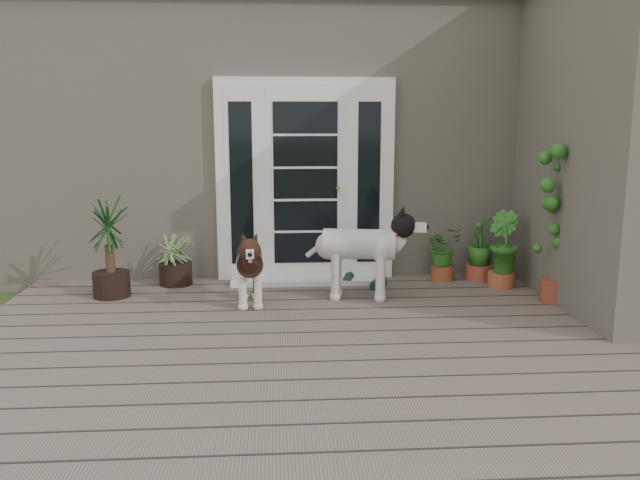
{
  "coord_description": "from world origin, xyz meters",
  "views": [
    {
      "loc": [
        -0.52,
        -4.46,
        1.88
      ],
      "look_at": [
        -0.1,
        1.75,
        0.7
      ],
      "focal_mm": 37.06,
      "sensor_mm": 36.0,
      "label": 1
    }
  ],
  "objects": [
    {
      "name": "sapling",
      "position": [
        2.14,
        1.48,
        0.89
      ],
      "size": [
        0.5,
        0.5,
        1.54
      ],
      "primitive_type": null,
      "rotation": [
        0.0,
        0.0,
        -0.1
      ],
      "color": "#1A5C1D",
      "rests_on": "deck"
    },
    {
      "name": "white_dog",
      "position": [
        0.28,
        1.73,
        0.51
      ],
      "size": [
        1.0,
        0.57,
        0.78
      ],
      "primitive_type": null,
      "rotation": [
        0.0,
        0.0,
        -1.75
      ],
      "color": "white",
      "rests_on": "deck"
    },
    {
      "name": "roof_main",
      "position": [
        0.0,
        4.65,
        3.2
      ],
      "size": [
        7.6,
        4.2,
        0.2
      ],
      "primitive_type": "cube",
      "color": "#2D2826",
      "rests_on": "house_main"
    },
    {
      "name": "herb_a",
      "position": [
        1.27,
        2.4,
        0.36
      ],
      "size": [
        0.48,
        0.48,
        0.49
      ],
      "primitive_type": "imported",
      "rotation": [
        0.0,
        0.0,
        0.29
      ],
      "color": "#205418",
      "rests_on": "deck"
    },
    {
      "name": "herb_b",
      "position": [
        1.81,
        2.06,
        0.41
      ],
      "size": [
        0.47,
        0.47,
        0.58
      ],
      "primitive_type": "imported",
      "rotation": [
        0.0,
        0.0,
        1.82
      ],
      "color": "#1E5718",
      "rests_on": "deck"
    },
    {
      "name": "herb_c",
      "position": [
        1.68,
        2.4,
        0.38
      ],
      "size": [
        0.45,
        0.45,
        0.53
      ],
      "primitive_type": "imported",
      "rotation": [
        0.0,
        0.0,
        4.28
      ],
      "color": "#1D601B",
      "rests_on": "deck"
    },
    {
      "name": "door_step",
      "position": [
        -0.2,
        2.4,
        0.14
      ],
      "size": [
        1.6,
        0.4,
        0.05
      ],
      "primitive_type": "cube",
      "color": "white",
      "rests_on": "deck"
    },
    {
      "name": "door_unit",
      "position": [
        -0.2,
        2.6,
        1.19
      ],
      "size": [
        1.9,
        0.14,
        2.15
      ],
      "primitive_type": "cube",
      "color": "white",
      "rests_on": "deck"
    },
    {
      "name": "yucca",
      "position": [
        -2.14,
        1.96,
        0.61
      ],
      "size": [
        0.84,
        0.84,
        0.98
      ],
      "primitive_type": null,
      "rotation": [
        0.0,
        0.0,
        0.28
      ],
      "color": "black",
      "rests_on": "deck"
    },
    {
      "name": "house_main",
      "position": [
        0.0,
        4.65,
        1.55
      ],
      "size": [
        7.4,
        4.0,
        3.1
      ],
      "primitive_type": "cube",
      "color": "#665E54",
      "rests_on": "ground"
    },
    {
      "name": "clog_right",
      "position": [
        0.53,
        2.12,
        0.17
      ],
      "size": [
        0.27,
        0.35,
        0.1
      ],
      "primitive_type": null,
      "rotation": [
        0.0,
        0.0,
        -0.43
      ],
      "color": "#15361D",
      "rests_on": "deck"
    },
    {
      "name": "brindle_dog",
      "position": [
        -0.77,
        1.59,
        0.44
      ],
      "size": [
        0.37,
        0.79,
        0.64
      ],
      "primitive_type": null,
      "rotation": [
        0.0,
        0.0,
        3.19
      ],
      "color": "#311A11",
      "rests_on": "deck"
    },
    {
      "name": "deck",
      "position": [
        0.0,
        0.4,
        0.06
      ],
      "size": [
        6.2,
        4.6,
        0.12
      ],
      "primitive_type": "cube",
      "color": "#6B5B4C",
      "rests_on": "ground"
    },
    {
      "name": "spider_plant",
      "position": [
        -1.58,
        2.4,
        0.43
      ],
      "size": [
        0.74,
        0.74,
        0.61
      ],
      "primitive_type": null,
      "rotation": [
        0.0,
        0.0,
        -0.34
      ],
      "color": "#9AAA68",
      "rests_on": "deck"
    },
    {
      "name": "clog_left",
      "position": [
        0.24,
        2.34,
        0.16
      ],
      "size": [
        0.19,
        0.3,
        0.08
      ],
      "primitive_type": null,
      "rotation": [
        0.0,
        0.0,
        -0.26
      ],
      "color": "#13311B",
      "rests_on": "deck"
    }
  ]
}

